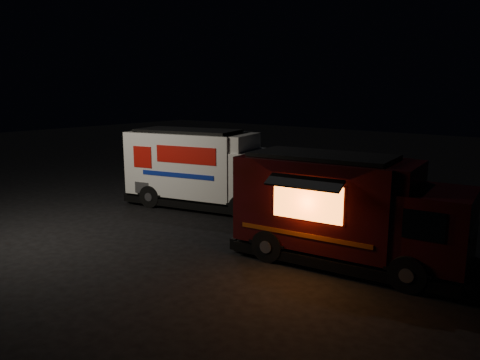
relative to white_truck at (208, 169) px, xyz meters
The scene contains 3 objects.
ground 3.61m from the white_truck, 84.02° to the right, with size 80.00×80.00×0.00m, color black.
white_truck is the anchor object (origin of this frame).
red_truck 7.54m from the white_truck, 16.49° to the right, with size 6.40×2.35×2.98m, color #33090F, non-canonical shape.
Camera 1 is at (12.28, -10.24, 4.73)m, focal length 35.00 mm.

